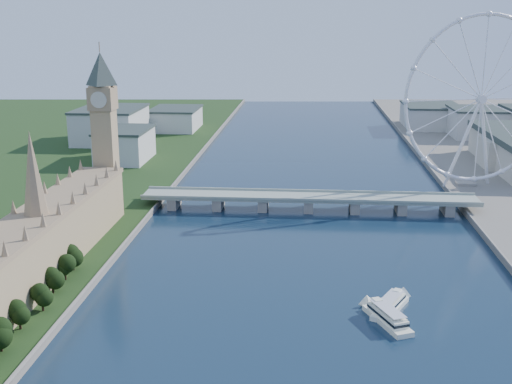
# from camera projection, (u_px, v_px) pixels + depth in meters

# --- Properties ---
(parliament_range) EXTENTS (24.00, 200.00, 70.00)m
(parliament_range) POSITION_uv_depth(u_px,v_px,m) (39.00, 244.00, 304.86)
(parliament_range) COLOR tan
(parliament_range) RESTS_ON ground
(big_ben) EXTENTS (20.02, 20.02, 110.00)m
(big_ben) POSITION_uv_depth(u_px,v_px,m) (103.00, 112.00, 396.49)
(big_ben) COLOR tan
(big_ben) RESTS_ON ground
(westminster_bridge) EXTENTS (220.00, 22.00, 9.50)m
(westminster_bridge) POSITION_uv_depth(u_px,v_px,m) (309.00, 200.00, 423.18)
(westminster_bridge) COLOR gray
(westminster_bridge) RESTS_ON ground
(london_eye) EXTENTS (113.60, 39.12, 124.30)m
(london_eye) POSITION_uv_depth(u_px,v_px,m) (481.00, 100.00, 451.22)
(london_eye) COLOR silver
(london_eye) RESTS_ON ground
(city_skyline) EXTENTS (505.00, 280.00, 32.00)m
(city_skyline) POSITION_uv_depth(u_px,v_px,m) (347.00, 124.00, 667.96)
(city_skyline) COLOR beige
(city_skyline) RESTS_ON ground
(tour_boat_near) EXTENTS (20.39, 32.82, 7.14)m
(tour_boat_near) POSITION_uv_depth(u_px,v_px,m) (387.00, 323.00, 265.51)
(tour_boat_near) COLOR white
(tour_boat_near) RESTS_ON ground
(tour_boat_far) EXTENTS (21.01, 30.82, 6.78)m
(tour_boat_far) POSITION_uv_depth(u_px,v_px,m) (390.00, 311.00, 276.84)
(tour_boat_far) COLOR white
(tour_boat_far) RESTS_ON ground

